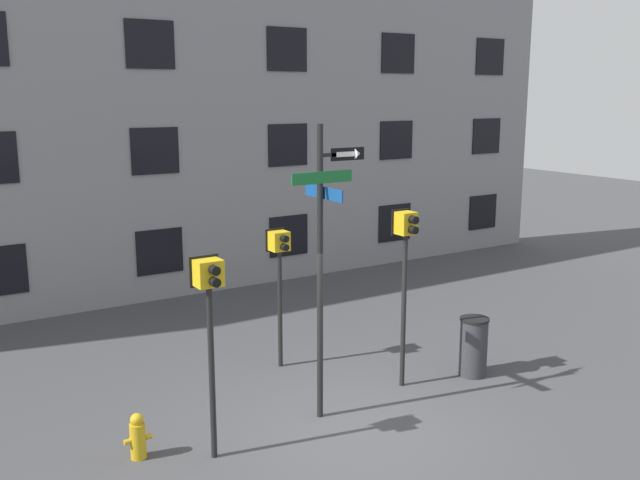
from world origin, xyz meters
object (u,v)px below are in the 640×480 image
pedestrian_signal_left (210,303)px  pedestrian_signal_right (405,253)px  street_sign_pole (324,250)px  trash_bin (473,347)px  pedestrian_signal_across (280,261)px  fire_hydrant (138,437)px

pedestrian_signal_left → pedestrian_signal_right: size_ratio=0.93×
street_sign_pole → trash_bin: 3.62m
street_sign_pole → trash_bin: size_ratio=4.26×
pedestrian_signal_right → pedestrian_signal_across: bearing=124.9°
pedestrian_signal_across → trash_bin: pedestrian_signal_across is taller
trash_bin → pedestrian_signal_right: bearing=167.2°
trash_bin → fire_hydrant: bearing=177.0°
pedestrian_signal_right → trash_bin: (1.30, -0.29, -1.73)m
pedestrian_signal_right → street_sign_pole: bearing=-171.9°
pedestrian_signal_left → fire_hydrant: size_ratio=4.31×
street_sign_pole → fire_hydrant: street_sign_pole is taller
pedestrian_signal_right → pedestrian_signal_across: size_ratio=1.20×
street_sign_pole → fire_hydrant: bearing=174.8°
pedestrian_signal_right → trash_bin: pedestrian_signal_right is taller
street_sign_pole → pedestrian_signal_across: bearing=78.2°
street_sign_pole → pedestrian_signal_across: 2.20m
pedestrian_signal_across → fire_hydrant: size_ratio=3.89×
pedestrian_signal_left → trash_bin: size_ratio=2.68×
pedestrian_signal_right → pedestrian_signal_across: 2.25m
street_sign_pole → trash_bin: street_sign_pole is taller
pedestrian_signal_left → pedestrian_signal_across: bearing=45.1°
street_sign_pole → fire_hydrant: size_ratio=6.86×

